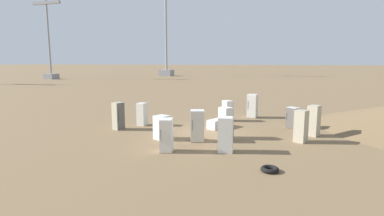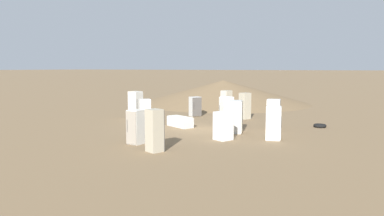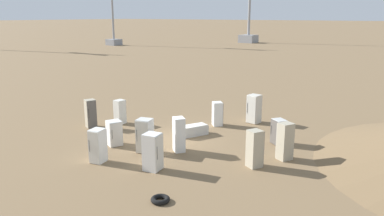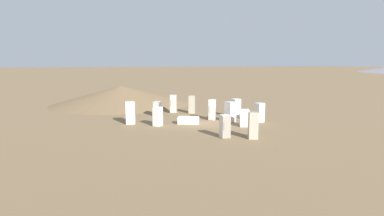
{
  "view_description": "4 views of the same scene",
  "coord_description": "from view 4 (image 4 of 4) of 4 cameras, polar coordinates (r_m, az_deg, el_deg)",
  "views": [
    {
      "loc": [
        4.6,
        -18.66,
        4.56
      ],
      "look_at": [
        -0.78,
        -0.78,
        1.69
      ],
      "focal_mm": 28.0,
      "sensor_mm": 36.0,
      "label": 1
    },
    {
      "loc": [
        -19.38,
        -9.77,
        3.64
      ],
      "look_at": [
        -0.39,
        0.19,
        1.31
      ],
      "focal_mm": 35.0,
      "sensor_mm": 36.0,
      "label": 2
    },
    {
      "loc": [
        13.02,
        -16.56,
        7.21
      ],
      "look_at": [
        1.02,
        0.66,
        1.98
      ],
      "focal_mm": 35.0,
      "sensor_mm": 36.0,
      "label": 3
    },
    {
      "loc": [
        -23.48,
        10.3,
        5.17
      ],
      "look_at": [
        0.86,
        1.03,
        1.32
      ],
      "focal_mm": 28.0,
      "sensor_mm": 36.0,
      "label": 4
    }
  ],
  "objects": [
    {
      "name": "discarded_fridge_1",
      "position": [
        26.0,
        -0.69,
        -2.35
      ],
      "size": [
        1.47,
        1.99,
        0.63
      ],
      "rotation": [
        0.0,
        0.0,
        2.7
      ],
      "color": "silver",
      "rests_on": "ground_plane"
    },
    {
      "name": "discarded_fridge_11",
      "position": [
        21.22,
        11.57,
        -3.29
      ],
      "size": [
        0.8,
        0.8,
        1.86
      ],
      "rotation": [
        0.0,
        0.0,
        4.33
      ],
      "color": "#B2A88E",
      "rests_on": "ground_plane"
    },
    {
      "name": "discarded_fridge_6",
      "position": [
        26.48,
        -11.68,
        -0.88
      ],
      "size": [
        0.88,
        0.89,
        1.95
      ],
      "rotation": [
        0.0,
        0.0,
        2.99
      ],
      "color": "beige",
      "rests_on": "ground_plane"
    },
    {
      "name": "scrap_tire",
      "position": [
        32.68,
        9.75,
        -0.64
      ],
      "size": [
        0.77,
        0.77,
        0.2
      ],
      "color": "black",
      "rests_on": "ground_plane"
    },
    {
      "name": "dirt_mound",
      "position": [
        39.94,
        -13.36,
        2.44
      ],
      "size": [
        17.49,
        17.49,
        2.35
      ],
      "color": "brown",
      "rests_on": "ground_plane"
    },
    {
      "name": "discarded_fridge_8",
      "position": [
        31.78,
        -3.56,
        0.79
      ],
      "size": [
        0.85,
        0.87,
        1.93
      ],
      "rotation": [
        0.0,
        0.0,
        1.1
      ],
      "color": "#B2A88E",
      "rests_on": "ground_plane"
    },
    {
      "name": "discarded_fridge_4",
      "position": [
        21.18,
        6.3,
        -3.49
      ],
      "size": [
        0.68,
        0.68,
        1.64
      ],
      "rotation": [
        0.0,
        0.0,
        1.49
      ],
      "color": "silver",
      "rests_on": "ground_plane"
    },
    {
      "name": "discarded_fridge_0",
      "position": [
        27.77,
        3.84,
        -0.36
      ],
      "size": [
        0.91,
        0.88,
        1.89
      ],
      "rotation": [
        0.0,
        0.0,
        0.91
      ],
      "color": "white",
      "rests_on": "ground_plane"
    },
    {
      "name": "discarded_fridge_5",
      "position": [
        29.46,
        8.29,
        -0.0
      ],
      "size": [
        0.89,
        0.85,
        1.81
      ],
      "rotation": [
        0.0,
        0.0,
        4.89
      ],
      "color": "white",
      "rests_on": "ground_plane"
    },
    {
      "name": "discarded_fridge_12",
      "position": [
        25.25,
        -6.58,
        -1.61
      ],
      "size": [
        0.93,
        0.93,
        1.6
      ],
      "rotation": [
        0.0,
        0.0,
        5.48
      ],
      "color": "white",
      "rests_on": "ground_plane"
    },
    {
      "name": "discarded_fridge_2",
      "position": [
        25.29,
        9.94,
        -1.86
      ],
      "size": [
        1.0,
        0.98,
        1.43
      ],
      "rotation": [
        0.0,
        0.0,
        4.3
      ],
      "color": "white",
      "rests_on": "ground_plane"
    },
    {
      "name": "discarded_fridge_7",
      "position": [
        30.16,
        -6.59,
        -0.11
      ],
      "size": [
        0.99,
        0.96,
        1.46
      ],
      "rotation": [
        0.0,
        0.0,
        2.52
      ],
      "color": "silver",
      "rests_on": "ground_plane"
    },
    {
      "name": "discarded_fridge_3",
      "position": [
        27.44,
        12.73,
        -0.84
      ],
      "size": [
        0.76,
        0.86,
        1.71
      ],
      "rotation": [
        0.0,
        0.0,
        3.35
      ],
      "color": "white",
      "rests_on": "ground_plane"
    },
    {
      "name": "discarded_fridge_10",
      "position": [
        27.01,
        7.31,
        -0.72
      ],
      "size": [
        0.95,
        0.94,
        1.83
      ],
      "rotation": [
        0.0,
        0.0,
        3.42
      ],
      "color": "silver",
      "rests_on": "ground_plane"
    },
    {
      "name": "ground_plane",
      "position": [
        26.16,
        2.77,
        -2.99
      ],
      "size": [
        1000.0,
        1000.0,
        0.0
      ],
      "primitive_type": "plane",
      "color": "brown"
    },
    {
      "name": "discarded_fridge_9",
      "position": [
        31.57,
        -0.05,
        0.69
      ],
      "size": [
        0.84,
        0.87,
        1.85
      ],
      "rotation": [
        0.0,
        0.0,
        5.81
      ],
      "color": "#B2A88E",
      "rests_on": "ground_plane"
    }
  ]
}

